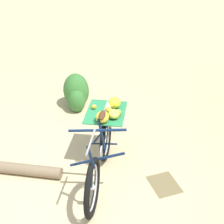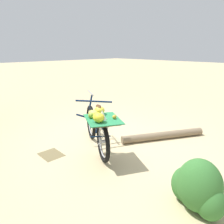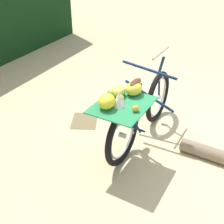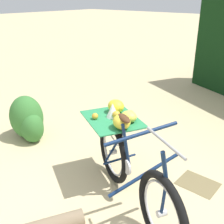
% 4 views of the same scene
% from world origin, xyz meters
% --- Properties ---
extents(ground_plane, '(60.00, 60.00, 0.00)m').
position_xyz_m(ground_plane, '(0.00, 0.00, 0.00)').
color(ground_plane, '#C6B284').
extents(bicycle, '(1.72, 1.07, 1.03)m').
position_xyz_m(bicycle, '(0.25, -0.30, 0.49)').
color(bicycle, black).
rests_on(bicycle, ground_plane).
extents(shrub_cluster, '(0.70, 0.48, 0.67)m').
position_xyz_m(shrub_cluster, '(2.27, -0.42, 0.29)').
color(shrub_cluster, '#387533').
rests_on(shrub_cluster, ground_plane).
extents(leaf_litter_patch, '(0.44, 0.36, 0.01)m').
position_xyz_m(leaf_litter_patch, '(-0.22, -1.04, 0.00)').
color(leaf_litter_patch, olive).
rests_on(leaf_litter_patch, ground_plane).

